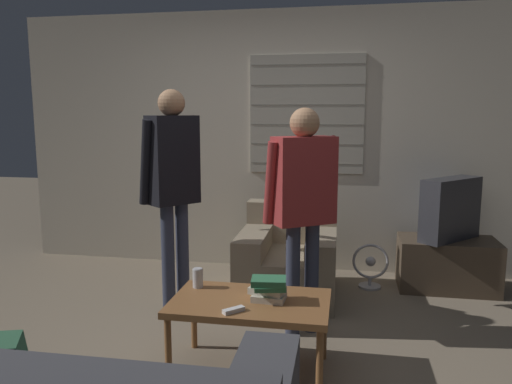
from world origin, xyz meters
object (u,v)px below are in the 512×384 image
at_px(soda_can, 198,278).
at_px(armchair_beige, 288,260).
at_px(spare_remote, 234,310).
at_px(coffee_table, 250,307).
at_px(floor_fan, 370,267).
at_px(person_left_standing, 172,176).
at_px(book_stack, 269,289).
at_px(person_right_standing, 303,193).
at_px(tv, 450,209).

bearing_deg(soda_can, armchair_beige, 70.37).
bearing_deg(soda_can, spare_remote, -48.27).
height_order(coffee_table, floor_fan, coffee_table).
xyz_separation_m(coffee_table, person_left_standing, (-0.75, 0.78, 0.68)).
bearing_deg(soda_can, book_stack, -16.57).
distance_m(coffee_table, person_right_standing, 0.90).
bearing_deg(person_left_standing, soda_can, -109.31).
bearing_deg(floor_fan, person_right_standing, -117.10).
distance_m(armchair_beige, soda_can, 1.33).
distance_m(book_stack, spare_remote, 0.27).
relative_size(coffee_table, spare_remote, 7.83).
distance_m(tv, floor_fan, 0.86).
height_order(book_stack, floor_fan, book_stack).
xyz_separation_m(armchair_beige, person_left_standing, (-0.82, -0.61, 0.79)).
bearing_deg(person_left_standing, book_stack, -92.30).
relative_size(soda_can, floor_fan, 0.31).
height_order(armchair_beige, soda_can, armchair_beige).
distance_m(person_left_standing, floor_fan, 1.98).
relative_size(tv, floor_fan, 1.48).
relative_size(person_right_standing, soda_can, 12.68).
bearing_deg(soda_can, person_right_standing, 36.78).
height_order(armchair_beige, book_stack, armchair_beige).
height_order(tv, person_left_standing, person_left_standing).
bearing_deg(book_stack, armchair_beige, 91.68).
relative_size(armchair_beige, person_left_standing, 0.53).
bearing_deg(book_stack, person_right_standing, 76.86).
height_order(person_right_standing, book_stack, person_right_standing).
height_order(person_right_standing, spare_remote, person_right_standing).
height_order(person_left_standing, book_stack, person_left_standing).
xyz_separation_m(coffee_table, soda_can, (-0.37, 0.16, 0.11)).
bearing_deg(coffee_table, floor_fan, 64.75).
relative_size(armchair_beige, floor_fan, 2.27).
bearing_deg(tv, spare_remote, 5.46).
bearing_deg(soda_can, coffee_table, -22.76).
bearing_deg(person_right_standing, soda_can, -176.58).
bearing_deg(floor_fan, coffee_table, -115.25).
height_order(person_left_standing, person_right_standing, person_left_standing).
bearing_deg(tv, armchair_beige, -32.41).
bearing_deg(person_left_standing, coffee_table, -96.68).
xyz_separation_m(tv, floor_fan, (-0.67, -0.09, -0.53)).
xyz_separation_m(book_stack, spare_remote, (-0.17, -0.21, -0.06)).
bearing_deg(tv, coffee_table, 3.51).
relative_size(armchair_beige, soda_can, 7.29).
bearing_deg(floor_fan, person_left_standing, -150.15).
bearing_deg(armchair_beige, coffee_table, 86.28).
distance_m(person_right_standing, book_stack, 0.79).
height_order(tv, spare_remote, tv).
distance_m(armchair_beige, floor_fan, 0.77).
relative_size(book_stack, soda_can, 1.88).
xyz_separation_m(coffee_table, floor_fan, (0.78, 1.65, -0.22)).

